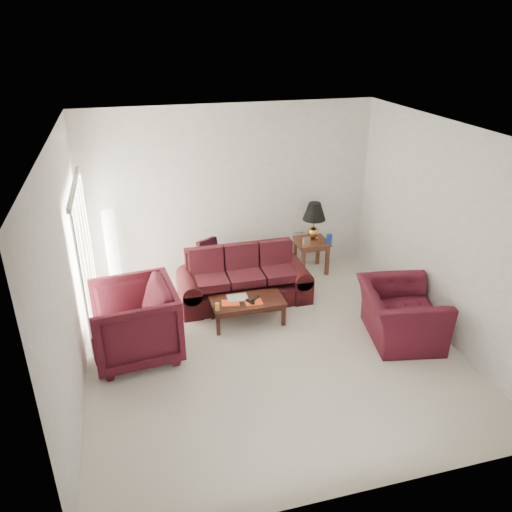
{
  "coord_description": "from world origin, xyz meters",
  "views": [
    {
      "loc": [
        -1.72,
        -5.55,
        4.15
      ],
      "look_at": [
        0.0,
        0.85,
        1.05
      ],
      "focal_mm": 35.0,
      "sensor_mm": 36.0,
      "label": 1
    }
  ],
  "objects_px": {
    "end_table": "(311,255)",
    "coffee_table": "(248,311)",
    "armchair_left": "(133,322)",
    "armchair_right": "(400,314)",
    "sofa": "(244,277)",
    "floor_lamp": "(113,253)"
  },
  "relations": [
    {
      "from": "end_table",
      "to": "coffee_table",
      "type": "height_order",
      "value": "end_table"
    },
    {
      "from": "armchair_left",
      "to": "armchair_right",
      "type": "relative_size",
      "value": 0.95
    },
    {
      "from": "sofa",
      "to": "end_table",
      "type": "distance_m",
      "value": 1.62
    },
    {
      "from": "armchair_left",
      "to": "coffee_table",
      "type": "xyz_separation_m",
      "value": [
        1.68,
        0.41,
        -0.33
      ]
    },
    {
      "from": "floor_lamp",
      "to": "coffee_table",
      "type": "xyz_separation_m",
      "value": [
        1.9,
        -1.45,
        -0.56
      ]
    },
    {
      "from": "armchair_left",
      "to": "armchair_right",
      "type": "xyz_separation_m",
      "value": [
        3.68,
        -0.55,
        -0.13
      ]
    },
    {
      "from": "end_table",
      "to": "floor_lamp",
      "type": "distance_m",
      "value": 3.47
    },
    {
      "from": "sofa",
      "to": "coffee_table",
      "type": "distance_m",
      "value": 0.7
    },
    {
      "from": "end_table",
      "to": "armchair_left",
      "type": "height_order",
      "value": "armchair_left"
    },
    {
      "from": "armchair_right",
      "to": "end_table",
      "type": "bearing_deg",
      "value": 21.89
    },
    {
      "from": "end_table",
      "to": "floor_lamp",
      "type": "xyz_separation_m",
      "value": [
        -3.44,
        0.05,
        0.44
      ]
    },
    {
      "from": "floor_lamp",
      "to": "armchair_right",
      "type": "xyz_separation_m",
      "value": [
        3.91,
        -2.4,
        -0.35
      ]
    },
    {
      "from": "armchair_left",
      "to": "sofa",
      "type": "bearing_deg",
      "value": 114.67
    },
    {
      "from": "end_table",
      "to": "sofa",
      "type": "bearing_deg",
      "value": -152.42
    },
    {
      "from": "floor_lamp",
      "to": "armchair_left",
      "type": "relative_size",
      "value": 1.31
    },
    {
      "from": "end_table",
      "to": "coffee_table",
      "type": "relative_size",
      "value": 0.56
    },
    {
      "from": "end_table",
      "to": "floor_lamp",
      "type": "height_order",
      "value": "floor_lamp"
    },
    {
      "from": "floor_lamp",
      "to": "coffee_table",
      "type": "bearing_deg",
      "value": -37.21
    },
    {
      "from": "sofa",
      "to": "armchair_left",
      "type": "bearing_deg",
      "value": -144.7
    },
    {
      "from": "coffee_table",
      "to": "end_table",
      "type": "bearing_deg",
      "value": 54.21
    },
    {
      "from": "sofa",
      "to": "coffee_table",
      "type": "xyz_separation_m",
      "value": [
        -0.11,
        -0.65,
        -0.24
      ]
    },
    {
      "from": "sofa",
      "to": "floor_lamp",
      "type": "distance_m",
      "value": 2.19
    }
  ]
}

